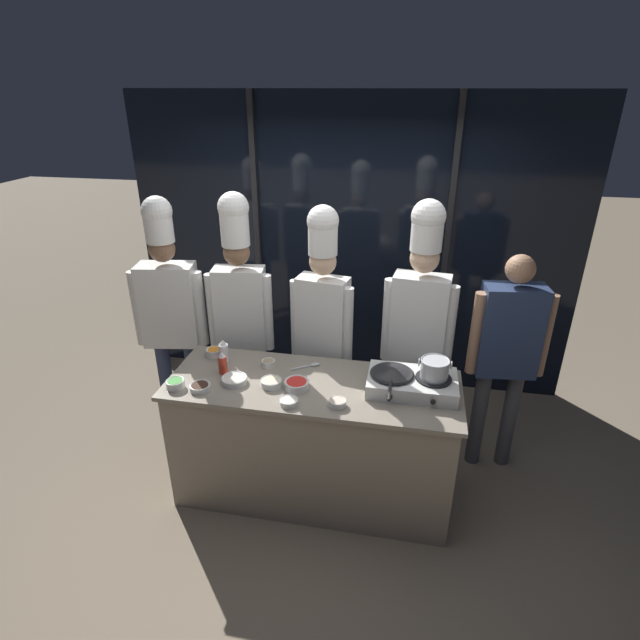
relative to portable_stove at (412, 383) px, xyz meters
name	(u,v)px	position (x,y,z in m)	size (l,w,h in m)	color
ground_plane	(314,490)	(-0.64, -0.05, -0.98)	(24.00, 24.00, 0.00)	#7F705B
window_wall_back	(349,249)	(-0.64, 1.63, 0.37)	(4.08, 0.09, 2.70)	black
demo_counter	(313,439)	(-0.64, -0.05, -0.52)	(1.95, 0.72, 0.93)	gray
portable_stove	(412,383)	(0.00, 0.00, 0.00)	(0.57, 0.37, 0.11)	silver
frying_pan	(392,372)	(-0.13, -0.01, 0.07)	(0.29, 0.49, 0.04)	#232326
stock_pot	(435,368)	(0.13, 0.00, 0.12)	(0.21, 0.18, 0.13)	#B7BABF
squeeze_bottle_clear	(223,351)	(-1.33, 0.13, 0.03)	(0.07, 0.07, 0.17)	white
squeeze_bottle_chili	(223,363)	(-1.28, -0.03, 0.02)	(0.06, 0.06, 0.16)	red
prep_bowl_garlic	(289,402)	(-0.74, -0.31, -0.03)	(0.12, 0.12, 0.04)	white
prep_bowl_onion	(234,380)	(-1.16, -0.13, -0.03)	(0.17, 0.17, 0.04)	white
prep_bowl_carrots	(214,352)	(-1.43, 0.18, -0.02)	(0.11, 0.11, 0.06)	white
prep_bowl_mushrooms	(268,363)	(-1.00, 0.12, -0.03)	(0.09, 0.09, 0.05)	white
prep_bowl_soy_glaze	(200,387)	(-1.35, -0.26, -0.03)	(0.14, 0.14, 0.04)	white
prep_bowl_scallions	(175,383)	(-1.52, -0.27, -0.02)	(0.12, 0.12, 0.06)	white
prep_bowl_noodles	(271,382)	(-0.91, -0.12, -0.03)	(0.14, 0.14, 0.05)	white
prep_bowl_bell_pepper	(297,384)	(-0.74, -0.12, -0.02)	(0.16, 0.16, 0.06)	white
prep_bowl_chicken	(338,402)	(-0.44, -0.27, -0.03)	(0.11, 0.11, 0.04)	white
serving_spoon_slotted	(311,365)	(-0.70, 0.17, -0.05)	(0.20, 0.14, 0.02)	#B2B5BA
chef_head	(169,303)	(-1.91, 0.51, 0.19)	(0.57, 0.30, 2.01)	#2D3856
chef_sous	(240,301)	(-1.33, 0.53, 0.25)	(0.50, 0.25, 2.05)	#2D3856
chef_line	(323,312)	(-0.68, 0.49, 0.23)	(0.48, 0.26, 2.00)	#4C4C51
chef_pastry	(419,314)	(0.02, 0.52, 0.26)	(0.51, 0.25, 2.06)	#2D3856
person_guest	(507,346)	(0.65, 0.53, 0.06)	(0.55, 0.27, 1.72)	#4C4C51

